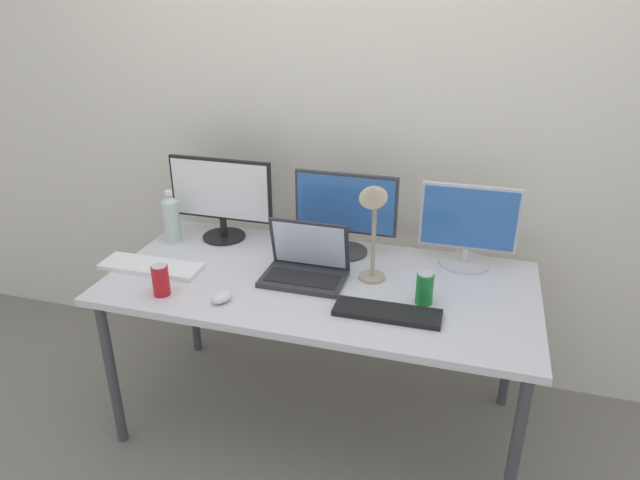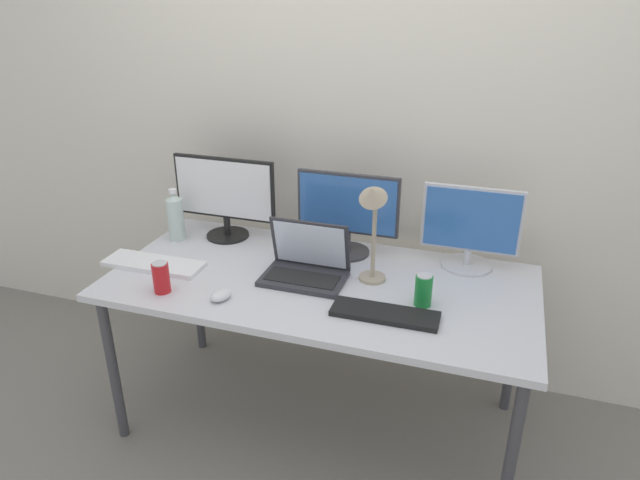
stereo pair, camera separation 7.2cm
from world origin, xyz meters
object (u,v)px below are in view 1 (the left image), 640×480
(monitor_right, at_px, (468,226))
(desk_lamp, at_px, (373,213))
(monitor_center, at_px, (345,211))
(laptop_silver, at_px, (306,265))
(soda_can_by_laptop, at_px, (425,288))
(keyboard_aux, at_px, (387,313))
(soda_can_near_keyboard, at_px, (161,280))
(monitor_left, at_px, (221,196))
(water_bottle, at_px, (171,218))
(work_desk, at_px, (320,292))
(keyboard_main, at_px, (151,266))
(mouse_by_keyboard, at_px, (222,297))

(monitor_right, relative_size, desk_lamp, 0.90)
(monitor_center, relative_size, laptop_silver, 1.35)
(laptop_silver, bearing_deg, monitor_right, 26.29)
(soda_can_by_laptop, bearing_deg, laptop_silver, 171.76)
(monitor_center, distance_m, soda_can_by_laptop, 0.54)
(monitor_right, height_order, laptop_silver, monitor_right)
(laptop_silver, xyz_separation_m, desk_lamp, (0.26, 0.02, 0.25))
(keyboard_aux, xyz_separation_m, soda_can_near_keyboard, (-0.87, -0.09, 0.05))
(monitor_right, bearing_deg, soda_can_by_laptop, -108.86)
(monitor_center, height_order, laptop_silver, monitor_center)
(keyboard_aux, height_order, soda_can_by_laptop, soda_can_by_laptop)
(monitor_left, height_order, water_bottle, monitor_left)
(work_desk, xyz_separation_m, desk_lamp, (0.20, 0.03, 0.36))
(monitor_right, distance_m, water_bottle, 1.34)
(laptop_silver, height_order, soda_can_near_keyboard, laptop_silver)
(keyboard_main, distance_m, mouse_by_keyboard, 0.44)
(keyboard_aux, distance_m, soda_can_by_laptop, 0.18)
(soda_can_by_laptop, height_order, desk_lamp, desk_lamp)
(monitor_center, xyz_separation_m, laptop_silver, (-0.10, -0.27, -0.15))
(laptop_silver, height_order, keyboard_main, laptop_silver)
(monitor_center, xyz_separation_m, water_bottle, (-0.81, -0.10, -0.09))
(keyboard_aux, distance_m, water_bottle, 1.15)
(monitor_left, bearing_deg, desk_lamp, -18.15)
(monitor_left, height_order, keyboard_aux, monitor_left)
(monitor_center, relative_size, water_bottle, 1.82)
(work_desk, distance_m, water_bottle, 0.81)
(work_desk, xyz_separation_m, keyboard_aux, (0.31, -0.19, 0.07))
(water_bottle, bearing_deg, keyboard_main, -79.63)
(monitor_left, height_order, desk_lamp, desk_lamp)
(work_desk, relative_size, keyboard_aux, 4.40)
(monitor_right, bearing_deg, monitor_left, -178.30)
(laptop_silver, relative_size, water_bottle, 1.35)
(laptop_silver, xyz_separation_m, mouse_by_keyboard, (-0.25, -0.28, -0.04))
(work_desk, relative_size, laptop_silver, 5.17)
(monitor_left, relative_size, laptop_silver, 1.48)
(monitor_center, xyz_separation_m, mouse_by_keyboard, (-0.35, -0.55, -0.18))
(keyboard_main, bearing_deg, desk_lamp, 7.54)
(desk_lamp, bearing_deg, work_desk, -171.73)
(soda_can_by_laptop, bearing_deg, water_bottle, 168.48)
(keyboard_main, height_order, desk_lamp, desk_lamp)
(soda_can_near_keyboard, bearing_deg, keyboard_aux, 6.17)
(work_desk, relative_size, soda_can_near_keyboard, 13.81)
(monitor_right, relative_size, soda_can_near_keyboard, 3.22)
(laptop_silver, bearing_deg, desk_lamp, 5.22)
(monitor_left, height_order, monitor_right, monitor_left)
(monitor_left, bearing_deg, work_desk, -26.52)
(monitor_right, relative_size, mouse_by_keyboard, 4.43)
(keyboard_aux, xyz_separation_m, water_bottle, (-1.09, 0.37, 0.10))
(monitor_right, xyz_separation_m, keyboard_aux, (-0.25, -0.50, -0.17))
(mouse_by_keyboard, bearing_deg, laptop_silver, 63.95)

